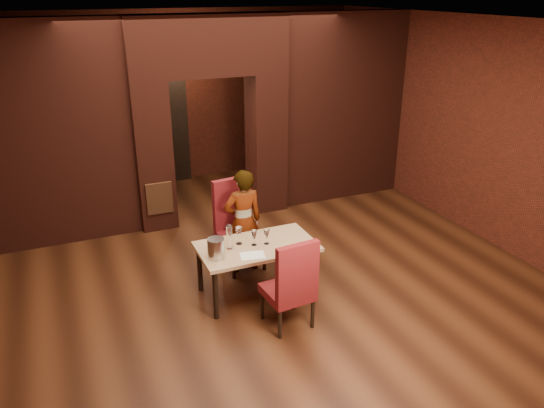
{
  "coord_description": "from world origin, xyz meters",
  "views": [
    {
      "loc": [
        -2.33,
        -5.91,
        3.59
      ],
      "look_at": [
        0.2,
        0.0,
        0.92
      ],
      "focal_mm": 35.0,
      "sensor_mm": 36.0,
      "label": 1
    }
  ],
  "objects_px": {
    "chair_far": "(241,226)",
    "wine_glass_a": "(239,236)",
    "chair_near": "(288,281)",
    "wine_glass_b": "(254,238)",
    "dining_table": "(257,269)",
    "wine_bucket": "(216,249)",
    "person_seated": "(243,221)",
    "wine_glass_c": "(267,237)",
    "potted_plant": "(282,240)",
    "water_bottle": "(229,237)"
  },
  "relations": [
    {
      "from": "water_bottle",
      "to": "potted_plant",
      "type": "bearing_deg",
      "value": 37.85
    },
    {
      "from": "water_bottle",
      "to": "chair_near",
      "type": "bearing_deg",
      "value": -62.57
    },
    {
      "from": "wine_glass_a",
      "to": "potted_plant",
      "type": "xyz_separation_m",
      "value": [
        0.92,
        0.75,
        -0.58
      ]
    },
    {
      "from": "water_bottle",
      "to": "potted_plant",
      "type": "distance_m",
      "value": 1.48
    },
    {
      "from": "chair_near",
      "to": "wine_glass_a",
      "type": "distance_m",
      "value": 0.92
    },
    {
      "from": "chair_near",
      "to": "wine_glass_c",
      "type": "relative_size",
      "value": 5.84
    },
    {
      "from": "dining_table",
      "to": "water_bottle",
      "type": "height_order",
      "value": "water_bottle"
    },
    {
      "from": "wine_glass_b",
      "to": "wine_bucket",
      "type": "height_order",
      "value": "wine_bucket"
    },
    {
      "from": "chair_far",
      "to": "wine_glass_b",
      "type": "xyz_separation_m",
      "value": [
        -0.08,
        -0.69,
        0.16
      ]
    },
    {
      "from": "dining_table",
      "to": "water_bottle",
      "type": "bearing_deg",
      "value": 172.67
    },
    {
      "from": "chair_near",
      "to": "wine_bucket",
      "type": "xyz_separation_m",
      "value": [
        -0.62,
        0.61,
        0.24
      ]
    },
    {
      "from": "person_seated",
      "to": "wine_glass_c",
      "type": "xyz_separation_m",
      "value": [
        0.06,
        -0.64,
        0.05
      ]
    },
    {
      "from": "chair_far",
      "to": "wine_glass_c",
      "type": "height_order",
      "value": "chair_far"
    },
    {
      "from": "person_seated",
      "to": "wine_glass_a",
      "type": "bearing_deg",
      "value": 64.96
    },
    {
      "from": "dining_table",
      "to": "chair_near",
      "type": "relative_size",
      "value": 1.3
    },
    {
      "from": "dining_table",
      "to": "wine_glass_c",
      "type": "xyz_separation_m",
      "value": [
        0.12,
        -0.02,
        0.43
      ]
    },
    {
      "from": "water_bottle",
      "to": "potted_plant",
      "type": "xyz_separation_m",
      "value": [
        1.06,
        0.83,
        -0.63
      ]
    },
    {
      "from": "wine_glass_c",
      "to": "wine_bucket",
      "type": "distance_m",
      "value": 0.68
    },
    {
      "from": "wine_bucket",
      "to": "water_bottle",
      "type": "relative_size",
      "value": 0.78
    },
    {
      "from": "dining_table",
      "to": "person_seated",
      "type": "bearing_deg",
      "value": 84.98
    },
    {
      "from": "dining_table",
      "to": "person_seated",
      "type": "height_order",
      "value": "person_seated"
    },
    {
      "from": "wine_glass_b",
      "to": "water_bottle",
      "type": "height_order",
      "value": "water_bottle"
    },
    {
      "from": "chair_far",
      "to": "person_seated",
      "type": "xyz_separation_m",
      "value": [
        0.01,
        -0.08,
        0.1
      ]
    },
    {
      "from": "wine_glass_c",
      "to": "chair_far",
      "type": "bearing_deg",
      "value": 95.95
    },
    {
      "from": "wine_glass_c",
      "to": "potted_plant",
      "type": "distance_m",
      "value": 1.21
    },
    {
      "from": "wine_glass_a",
      "to": "wine_glass_b",
      "type": "relative_size",
      "value": 1.15
    },
    {
      "from": "wine_bucket",
      "to": "wine_glass_b",
      "type": "bearing_deg",
      "value": 14.55
    },
    {
      "from": "wine_glass_a",
      "to": "potted_plant",
      "type": "height_order",
      "value": "wine_glass_a"
    },
    {
      "from": "person_seated",
      "to": "wine_glass_b",
      "type": "height_order",
      "value": "person_seated"
    },
    {
      "from": "potted_plant",
      "to": "person_seated",
      "type": "bearing_deg",
      "value": -160.35
    },
    {
      "from": "wine_glass_b",
      "to": "chair_far",
      "type": "bearing_deg",
      "value": 83.62
    },
    {
      "from": "person_seated",
      "to": "water_bottle",
      "type": "xyz_separation_m",
      "value": [
        -0.39,
        -0.58,
        0.11
      ]
    },
    {
      "from": "chair_far",
      "to": "chair_near",
      "type": "distance_m",
      "value": 1.44
    },
    {
      "from": "chair_near",
      "to": "water_bottle",
      "type": "height_order",
      "value": "chair_near"
    },
    {
      "from": "wine_bucket",
      "to": "person_seated",
      "type": "bearing_deg",
      "value": 51.04
    },
    {
      "from": "chair_far",
      "to": "wine_glass_b",
      "type": "relative_size",
      "value": 6.31
    },
    {
      "from": "chair_near",
      "to": "potted_plant",
      "type": "distance_m",
      "value": 1.77
    },
    {
      "from": "dining_table",
      "to": "wine_bucket",
      "type": "xyz_separation_m",
      "value": [
        -0.55,
        -0.12,
        0.46
      ]
    },
    {
      "from": "wine_glass_a",
      "to": "wine_glass_b",
      "type": "bearing_deg",
      "value": -33.18
    },
    {
      "from": "chair_far",
      "to": "wine_glass_a",
      "type": "xyz_separation_m",
      "value": [
        -0.23,
        -0.59,
        0.17
      ]
    },
    {
      "from": "chair_near",
      "to": "wine_glass_b",
      "type": "distance_m",
      "value": 0.78
    },
    {
      "from": "potted_plant",
      "to": "wine_glass_c",
      "type": "bearing_deg",
      "value": -124.56
    },
    {
      "from": "person_seated",
      "to": "water_bottle",
      "type": "height_order",
      "value": "person_seated"
    },
    {
      "from": "person_seated",
      "to": "water_bottle",
      "type": "relative_size",
      "value": 4.54
    },
    {
      "from": "dining_table",
      "to": "potted_plant",
      "type": "distance_m",
      "value": 1.14
    },
    {
      "from": "chair_far",
      "to": "dining_table",
      "type": "bearing_deg",
      "value": -101.66
    },
    {
      "from": "wine_glass_b",
      "to": "wine_glass_c",
      "type": "height_order",
      "value": "wine_glass_b"
    },
    {
      "from": "wine_bucket",
      "to": "potted_plant",
      "type": "bearing_deg",
      "value": 37.73
    },
    {
      "from": "dining_table",
      "to": "potted_plant",
      "type": "bearing_deg",
      "value": 50.04
    },
    {
      "from": "wine_bucket",
      "to": "potted_plant",
      "type": "distance_m",
      "value": 1.73
    }
  ]
}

